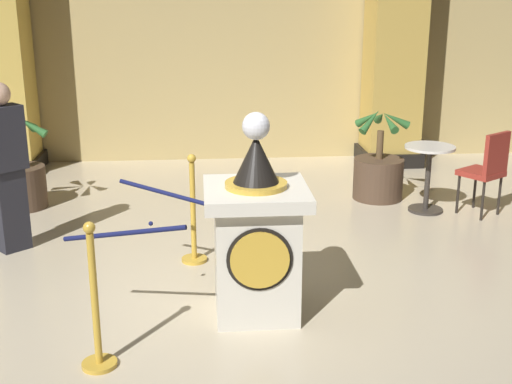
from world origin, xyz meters
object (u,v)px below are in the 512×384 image
Objects in this scene: pedestal_clock at (256,238)px; potted_palm_left at (22,179)px; potted_palm_right at (378,173)px; stanchion_near at (193,225)px; stanchion_far at (96,318)px; bystander_guest at (6,164)px; cafe_table at (428,170)px; cafe_chair_red at (488,166)px.

pedestal_clock is 3.80m from potted_palm_left.
potted_palm_right is at bearing 59.05° from pedestal_clock.
stanchion_far is at bearing -109.60° from stanchion_near.
bystander_guest reaches higher than potted_palm_left.
stanchion_near is at bearing 70.40° from stanchion_far.
stanchion_near is at bearing -154.51° from cafe_table.
potted_palm_left is (-2.47, 2.87, -0.29)m from pedestal_clock.
potted_palm_right reaches higher than cafe_chair_red.
cafe_chair_red is (3.87, 2.84, 0.21)m from stanchion_far.
potted_palm_right is at bearing 38.89° from stanchion_near.
cafe_chair_red is at bearing 17.93° from stanchion_near.
bystander_guest is at bearing -173.12° from cafe_chair_red.
pedestal_clock is 2.73m from bystander_guest.
potted_palm_right is (4.19, 0.00, -0.03)m from potted_palm_left.
stanchion_far is 2.55m from bystander_guest.
potted_palm_left is 4.19m from potted_palm_right.
pedestal_clock reaches higher than cafe_table.
cafe_table is (4.40, 0.82, -0.38)m from bystander_guest.
potted_palm_right is (1.72, 2.87, -0.31)m from pedestal_clock.
stanchion_near reaches higher than cafe_table.
pedestal_clock reaches higher than cafe_chair_red.
bystander_guest is at bearing -169.50° from cafe_table.
stanchion_far reaches higher than cafe_table.
potted_palm_left is 0.99× the size of potted_palm_right.
potted_palm_left is 4.65m from cafe_table.
cafe_chair_red is at bearing -35.91° from potted_palm_right.
cafe_table is at bearing -6.47° from potted_palm_left.
cafe_table is (3.28, 3.05, 0.12)m from stanchion_far.
pedestal_clock is 1.36m from stanchion_far.
bystander_guest reaches higher than pedestal_clock.
stanchion_near reaches higher than cafe_chair_red.
pedestal_clock is 3.48m from cafe_chair_red.
stanchion_far is at bearing -69.43° from potted_palm_left.
stanchion_far is 4.81m from cafe_chair_red.
cafe_table is (4.62, -0.52, 0.14)m from potted_palm_left.
stanchion_near is 0.91× the size of potted_palm_right.
bystander_guest reaches higher than potted_palm_right.
stanchion_near is (-0.49, 1.09, -0.27)m from pedestal_clock.
potted_palm_left is 1.46m from bystander_guest.
potted_palm_left is at bearing -179.98° from potted_palm_right.
pedestal_clock is at bearing -120.95° from potted_palm_right.
potted_palm_left is at bearing 110.57° from stanchion_far.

